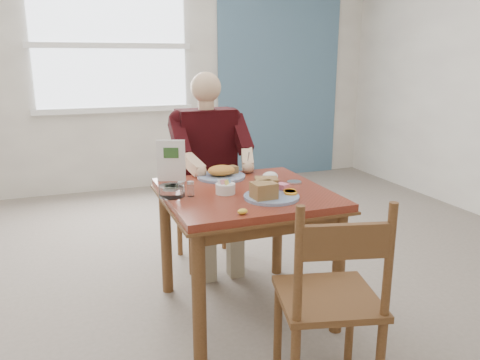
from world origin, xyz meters
name	(u,v)px	position (x,y,z in m)	size (l,w,h in m)	color
floor	(245,309)	(0.00, 0.00, 0.00)	(6.00, 6.00, 0.00)	#6E6559
wall_back	(149,65)	(0.00, 3.00, 1.40)	(5.50, 5.50, 0.00)	silver
accent_panel	(280,64)	(1.60, 2.98, 1.40)	(1.60, 0.02, 2.80)	#466983
lemon_wedge	(243,212)	(-0.16, -0.39, 0.76)	(0.05, 0.04, 0.03)	yellow
napkin	(270,177)	(0.21, 0.12, 0.78)	(0.10, 0.08, 0.06)	white
metal_dish	(294,182)	(0.33, 0.04, 0.76)	(0.09, 0.09, 0.01)	silver
window	(111,46)	(-0.40, 2.97, 1.60)	(1.72, 0.04, 1.42)	white
table	(245,209)	(0.00, 0.00, 0.64)	(0.92, 0.92, 0.75)	maroon
chair_far	(206,198)	(0.00, 0.80, 0.48)	(0.42, 0.42, 0.95)	brown
chair_near	(331,300)	(0.07, -0.83, 0.48)	(0.51, 0.51, 0.95)	brown
diner	(209,156)	(0.00, 0.71, 0.81)	(0.53, 0.56, 1.39)	gray
near_plate	(269,191)	(0.06, -0.18, 0.79)	(0.33, 0.32, 0.10)	white
far_plate	(222,173)	(-0.03, 0.32, 0.78)	(0.35, 0.35, 0.08)	white
caddy	(225,188)	(-0.13, -0.02, 0.78)	(0.12, 0.12, 0.08)	white
shakers	(186,189)	(-0.34, 0.00, 0.79)	(0.09, 0.06, 0.08)	white
creamer	(171,191)	(-0.42, 0.02, 0.78)	(0.17, 0.17, 0.06)	white
menu	(171,160)	(-0.35, 0.35, 0.88)	(0.17, 0.07, 0.25)	white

